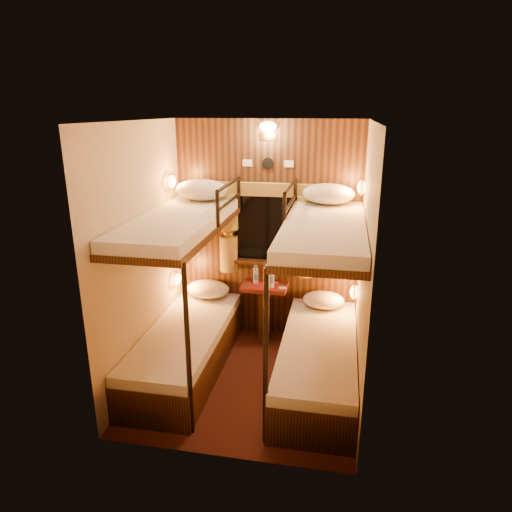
% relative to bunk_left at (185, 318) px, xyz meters
% --- Properties ---
extents(floor, '(2.10, 2.10, 0.00)m').
position_rel_bunk_left_xyz_m(floor, '(0.65, -0.07, -0.56)').
color(floor, '#390F10').
rests_on(floor, ground).
extents(ceiling, '(2.10, 2.10, 0.00)m').
position_rel_bunk_left_xyz_m(ceiling, '(0.65, -0.07, 1.84)').
color(ceiling, silver).
rests_on(ceiling, wall_back).
extents(wall_back, '(2.40, 0.00, 2.40)m').
position_rel_bunk_left_xyz_m(wall_back, '(0.65, 0.98, 0.64)').
color(wall_back, '#C6B293').
rests_on(wall_back, floor).
extents(wall_front, '(2.40, 0.00, 2.40)m').
position_rel_bunk_left_xyz_m(wall_front, '(0.65, -1.12, 0.64)').
color(wall_front, '#C6B293').
rests_on(wall_front, floor).
extents(wall_left, '(0.00, 2.40, 2.40)m').
position_rel_bunk_left_xyz_m(wall_left, '(-0.35, -0.07, 0.64)').
color(wall_left, '#C6B293').
rests_on(wall_left, floor).
extents(wall_right, '(0.00, 2.40, 2.40)m').
position_rel_bunk_left_xyz_m(wall_right, '(1.65, -0.07, 0.64)').
color(wall_right, '#C6B293').
rests_on(wall_right, floor).
extents(back_panel, '(2.00, 0.03, 2.40)m').
position_rel_bunk_left_xyz_m(back_panel, '(0.65, 0.97, 0.64)').
color(back_panel, black).
rests_on(back_panel, floor).
extents(bunk_left, '(0.72, 1.90, 1.82)m').
position_rel_bunk_left_xyz_m(bunk_left, '(0.00, 0.00, 0.00)').
color(bunk_left, black).
rests_on(bunk_left, floor).
extents(bunk_right, '(0.72, 1.90, 1.82)m').
position_rel_bunk_left_xyz_m(bunk_right, '(1.30, 0.00, 0.00)').
color(bunk_right, black).
rests_on(bunk_right, floor).
extents(window, '(1.00, 0.12, 0.79)m').
position_rel_bunk_left_xyz_m(window, '(0.65, 0.94, 0.62)').
color(window, black).
rests_on(window, back_panel).
extents(curtains, '(1.10, 0.22, 1.00)m').
position_rel_bunk_left_xyz_m(curtains, '(0.65, 0.90, 0.71)').
color(curtains, olive).
rests_on(curtains, back_panel).
extents(back_fixtures, '(0.54, 0.09, 0.48)m').
position_rel_bunk_left_xyz_m(back_fixtures, '(0.65, 0.93, 1.69)').
color(back_fixtures, black).
rests_on(back_fixtures, back_panel).
extents(reading_lamps, '(2.00, 0.20, 1.25)m').
position_rel_bunk_left_xyz_m(reading_lamps, '(0.65, 0.63, 0.68)').
color(reading_lamps, orange).
rests_on(reading_lamps, wall_left).
extents(table, '(0.50, 0.34, 0.66)m').
position_rel_bunk_left_xyz_m(table, '(0.65, 0.78, -0.14)').
color(table, '#5B1C14').
rests_on(table, floor).
extents(bottle_left, '(0.06, 0.06, 0.21)m').
position_rel_bunk_left_xyz_m(bottle_left, '(0.54, 0.81, 0.18)').
color(bottle_left, '#99BFE5').
rests_on(bottle_left, table).
extents(bottle_right, '(0.07, 0.07, 0.26)m').
position_rel_bunk_left_xyz_m(bottle_right, '(0.73, 0.72, 0.20)').
color(bottle_right, '#99BFE5').
rests_on(bottle_right, table).
extents(sachet_a, '(0.10, 0.08, 0.01)m').
position_rel_bunk_left_xyz_m(sachet_a, '(0.86, 0.72, 0.09)').
color(sachet_a, silver).
rests_on(sachet_a, table).
extents(sachet_b, '(0.08, 0.07, 0.01)m').
position_rel_bunk_left_xyz_m(sachet_b, '(0.76, 0.86, 0.09)').
color(sachet_b, silver).
rests_on(sachet_b, table).
extents(pillow_lower_left, '(0.49, 0.35, 0.19)m').
position_rel_bunk_left_xyz_m(pillow_lower_left, '(-0.00, 0.78, -0.01)').
color(pillow_lower_left, silver).
rests_on(pillow_lower_left, bunk_left).
extents(pillow_lower_right, '(0.44, 0.31, 0.17)m').
position_rel_bunk_left_xyz_m(pillow_lower_right, '(1.30, 0.74, -0.02)').
color(pillow_lower_right, silver).
rests_on(pillow_lower_right, bunk_right).
extents(pillow_upper_left, '(0.55, 0.39, 0.21)m').
position_rel_bunk_left_xyz_m(pillow_upper_left, '(-0.00, 0.69, 1.14)').
color(pillow_upper_left, silver).
rests_on(pillow_upper_left, bunk_left).
extents(pillow_upper_right, '(0.52, 0.37, 0.20)m').
position_rel_bunk_left_xyz_m(pillow_upper_right, '(1.30, 0.73, 1.13)').
color(pillow_upper_right, silver).
rests_on(pillow_upper_right, bunk_right).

